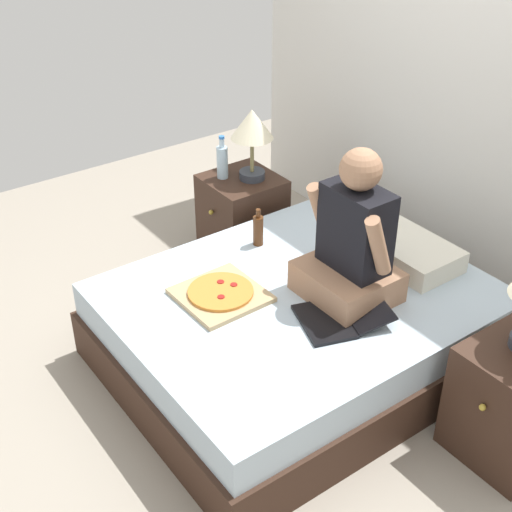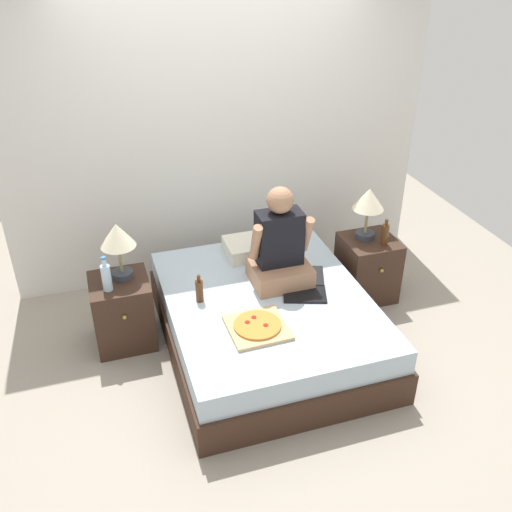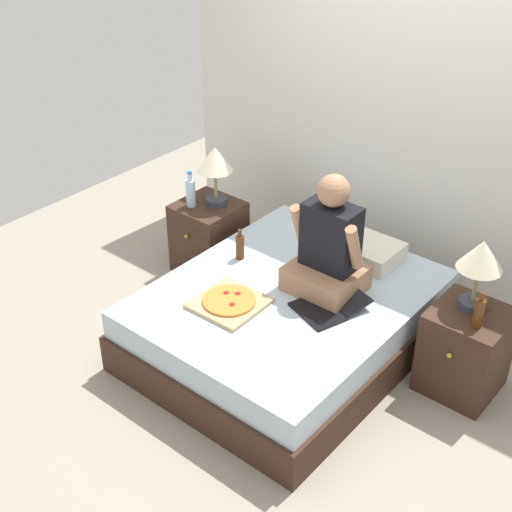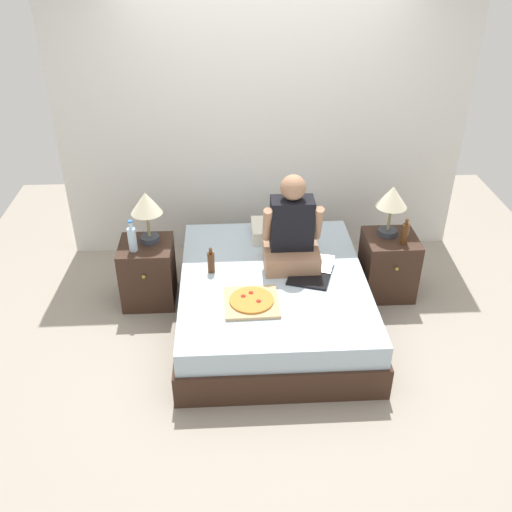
# 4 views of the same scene
# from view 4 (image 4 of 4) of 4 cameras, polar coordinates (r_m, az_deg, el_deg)

# --- Properties ---
(ground_plane) EXTENTS (5.73, 5.73, 0.00)m
(ground_plane) POSITION_cam_4_polar(r_m,az_deg,el_deg) (4.80, 1.64, -6.53)
(ground_plane) COLOR #9E9384
(wall_back) EXTENTS (3.73, 0.12, 2.50)m
(wall_back) POSITION_cam_4_polar(r_m,az_deg,el_deg) (5.33, 0.72, 12.95)
(wall_back) COLOR silver
(wall_back) RESTS_ON ground
(bed) EXTENTS (1.51, 1.86, 0.45)m
(bed) POSITION_cam_4_polar(r_m,az_deg,el_deg) (4.66, 1.69, -4.41)
(bed) COLOR #382319
(bed) RESTS_ON ground
(nightstand_left) EXTENTS (0.44, 0.47, 0.56)m
(nightstand_left) POSITION_cam_4_polar(r_m,az_deg,el_deg) (4.98, -10.74, -1.61)
(nightstand_left) COLOR #382319
(nightstand_left) RESTS_ON ground
(lamp_on_left_nightstand) EXTENTS (0.26, 0.26, 0.45)m
(lamp_on_left_nightstand) POSITION_cam_4_polar(r_m,az_deg,el_deg) (4.72, -10.92, 4.88)
(lamp_on_left_nightstand) COLOR #333842
(lamp_on_left_nightstand) RESTS_ON nightstand_left
(water_bottle) EXTENTS (0.07, 0.07, 0.28)m
(water_bottle) POSITION_cam_4_polar(r_m,az_deg,el_deg) (4.72, -12.28, 1.72)
(water_bottle) COLOR silver
(water_bottle) RESTS_ON nightstand_left
(nightstand_right) EXTENTS (0.44, 0.47, 0.56)m
(nightstand_right) POSITION_cam_4_polar(r_m,az_deg,el_deg) (5.12, 13.07, -0.88)
(nightstand_right) COLOR #382319
(nightstand_right) RESTS_ON ground
(lamp_on_right_nightstand) EXTENTS (0.26, 0.26, 0.45)m
(lamp_on_right_nightstand) POSITION_cam_4_polar(r_m,az_deg,el_deg) (4.87, 13.44, 5.43)
(lamp_on_right_nightstand) COLOR #333842
(lamp_on_right_nightstand) RESTS_ON nightstand_right
(beer_bottle) EXTENTS (0.06, 0.06, 0.23)m
(beer_bottle) POSITION_cam_4_polar(r_m,az_deg,el_deg) (4.87, 14.68, 2.22)
(beer_bottle) COLOR #512D14
(beer_bottle) RESTS_ON nightstand_right
(pillow) EXTENTS (0.52, 0.34, 0.12)m
(pillow) POSITION_cam_4_polar(r_m,az_deg,el_deg) (5.06, 2.54, 2.61)
(pillow) COLOR silver
(pillow) RESTS_ON bed
(person_seated) EXTENTS (0.47, 0.40, 0.78)m
(person_seated) POSITION_cam_4_polar(r_m,az_deg,el_deg) (4.56, 3.60, 2.29)
(person_seated) COLOR #A37556
(person_seated) RESTS_ON bed
(laptop) EXTENTS (0.43, 0.49, 0.07)m
(laptop) POSITION_cam_4_polar(r_m,az_deg,el_deg) (4.55, 5.44, -1.78)
(laptop) COLOR black
(laptop) RESTS_ON bed
(pizza_box) EXTENTS (0.41, 0.41, 0.05)m
(pizza_box) POSITION_cam_4_polar(r_m,az_deg,el_deg) (4.23, -0.45, -4.58)
(pizza_box) COLOR tan
(pizza_box) RESTS_ON bed
(beer_bottle_on_bed) EXTENTS (0.06, 0.06, 0.22)m
(beer_bottle_on_bed) POSITION_cam_4_polar(r_m,az_deg,el_deg) (4.56, -4.52, -0.60)
(beer_bottle_on_bed) COLOR #4C2811
(beer_bottle_on_bed) RESTS_ON bed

